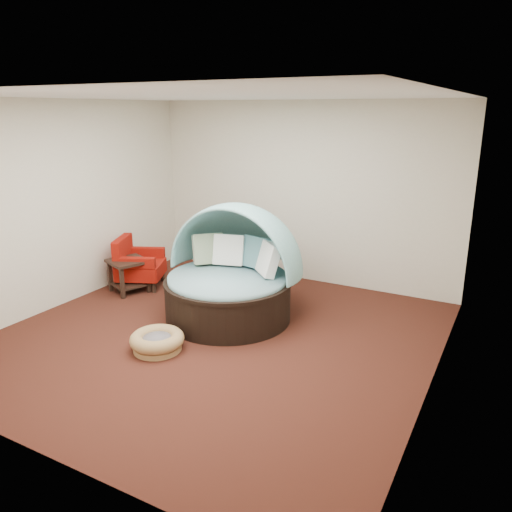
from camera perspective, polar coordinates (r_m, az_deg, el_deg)
The scene contains 10 objects.
floor at distance 6.19m, azimuth -4.54°, elevation -9.10°, with size 5.00×5.00×0.00m, color #411912.
wall_back at distance 7.89m, azimuth 5.19°, elevation 7.18°, with size 5.00×5.00×0.00m, color beige.
wall_front at distance 3.96m, azimuth -25.03°, elevation -3.74°, with size 5.00×5.00×0.00m, color beige.
wall_left at distance 7.38m, azimuth -21.42°, elevation 5.46°, with size 5.00×5.00×0.00m, color beige.
wall_right at distance 4.86m, azimuth 20.65°, elevation 0.31°, with size 5.00×5.00×0.00m, color beige.
ceiling at distance 5.59m, azimuth -5.21°, elevation 17.79°, with size 5.00×5.00×0.00m, color white.
canopy_daybed at distance 6.50m, azimuth -2.84°, elevation -1.15°, with size 1.80×1.68×1.51m.
pet_basket at distance 5.90m, azimuth -11.23°, elevation -9.51°, with size 0.79×0.79×0.22m.
red_armchair at distance 7.93m, azimuth -13.41°, elevation -0.91°, with size 0.88×0.88×0.78m.
side_table at distance 7.73m, azimuth -14.35°, elevation -1.69°, with size 0.68×0.68×0.50m.
Camera 1 is at (3.07, -4.66, 2.66)m, focal length 35.00 mm.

